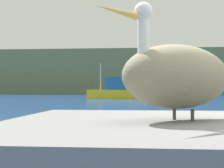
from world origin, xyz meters
name	(u,v)px	position (x,y,z in m)	size (l,w,h in m)	color
hillside_backdrop	(158,73)	(0.00, 75.82, 4.38)	(140.00, 14.94, 8.76)	#6B7A51
pelican	(178,76)	(-0.94, -0.33, 1.23)	(1.26, 1.23, 0.94)	gray
fishing_boat_yellow	(117,91)	(-4.98, 37.24, 0.81)	(6.54, 3.73, 3.90)	yellow
mooring_buoy	(77,124)	(-3.00, 5.67, 0.25)	(0.50, 0.50, 0.50)	yellow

